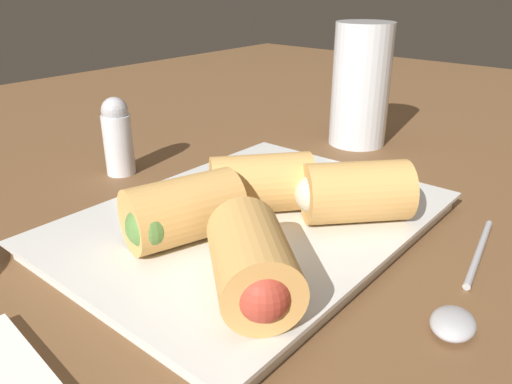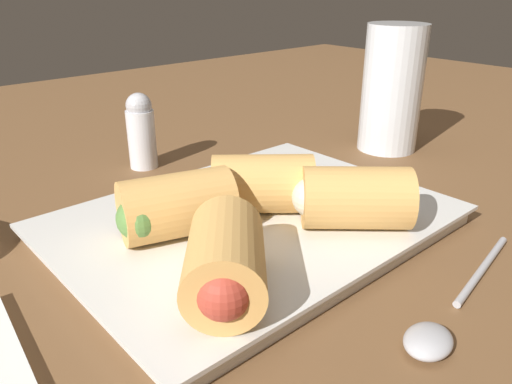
{
  "view_description": "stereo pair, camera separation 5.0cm",
  "coord_description": "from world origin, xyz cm",
  "px_view_note": "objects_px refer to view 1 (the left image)",
  "views": [
    {
      "loc": [
        -26.13,
        -23.4,
        20.49
      ],
      "look_at": [
        0.33,
        -1.15,
        5.31
      ],
      "focal_mm": 35.0,
      "sensor_mm": 36.0,
      "label": 1
    },
    {
      "loc": [
        -22.64,
        -26.99,
        20.49
      ],
      "look_at": [
        0.33,
        -1.15,
        5.31
      ],
      "focal_mm": 35.0,
      "sensor_mm": 36.0,
      "label": 2
    }
  ],
  "objects_px": {
    "drinking_glass": "(361,85)",
    "salt_shaker": "(118,136)",
    "spoon": "(460,304)",
    "serving_plate": "(256,222)"
  },
  "relations": [
    {
      "from": "spoon",
      "to": "serving_plate",
      "type": "bearing_deg",
      "value": 90.09
    },
    {
      "from": "serving_plate",
      "to": "spoon",
      "type": "bearing_deg",
      "value": -89.91
    },
    {
      "from": "serving_plate",
      "to": "spoon",
      "type": "height_order",
      "value": "serving_plate"
    },
    {
      "from": "serving_plate",
      "to": "salt_shaker",
      "type": "height_order",
      "value": "salt_shaker"
    },
    {
      "from": "serving_plate",
      "to": "salt_shaker",
      "type": "relative_size",
      "value": 3.75
    },
    {
      "from": "serving_plate",
      "to": "drinking_glass",
      "type": "distance_m",
      "value": 0.26
    },
    {
      "from": "drinking_glass",
      "to": "salt_shaker",
      "type": "xyz_separation_m",
      "value": [
        -0.24,
        0.13,
        -0.03
      ]
    },
    {
      "from": "spoon",
      "to": "salt_shaker",
      "type": "distance_m",
      "value": 0.34
    },
    {
      "from": "serving_plate",
      "to": "salt_shaker",
      "type": "distance_m",
      "value": 0.19
    },
    {
      "from": "drinking_glass",
      "to": "salt_shaker",
      "type": "height_order",
      "value": "drinking_glass"
    }
  ]
}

